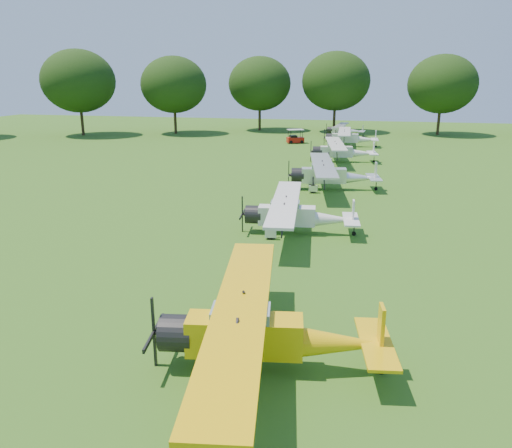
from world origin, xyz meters
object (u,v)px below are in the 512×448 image
at_px(aircraft_2, 263,330).
at_px(aircraft_4, 331,173).
at_px(golf_cart, 295,139).
at_px(aircraft_3, 296,213).
at_px(aircraft_5, 341,150).
at_px(aircraft_6, 349,137).
at_px(aircraft_7, 344,129).

relative_size(aircraft_2, aircraft_4, 1.01).
xyz_separation_m(aircraft_4, golf_cart, (-7.29, 28.60, -0.74)).
bearing_deg(aircraft_4, aircraft_3, -103.59).
relative_size(aircraft_3, aircraft_5, 0.97).
bearing_deg(aircraft_3, golf_cart, 92.54).
bearing_deg(aircraft_2, aircraft_5, 81.15).
bearing_deg(aircraft_6, aircraft_3, -94.44).
distance_m(aircraft_3, aircraft_4, 12.47).
relative_size(aircraft_3, aircraft_6, 0.98).
distance_m(aircraft_5, aircraft_7, 24.50).
distance_m(aircraft_6, aircraft_7, 11.80).
height_order(aircraft_5, aircraft_7, aircraft_5).
xyz_separation_m(aircraft_3, golf_cart, (-6.29, 41.03, -0.63)).
height_order(aircraft_4, aircraft_6, aircraft_4).
bearing_deg(aircraft_3, aircraft_7, 84.03).
distance_m(aircraft_7, golf_cart, 11.67).
height_order(aircraft_4, aircraft_7, aircraft_4).
xyz_separation_m(aircraft_2, golf_cart, (-7.43, 55.37, -0.74)).
xyz_separation_m(aircraft_2, aircraft_6, (0.02, 53.58, -0.08)).
distance_m(aircraft_5, aircraft_6, 12.75).
bearing_deg(golf_cart, aircraft_5, -87.37).
bearing_deg(aircraft_6, aircraft_4, -93.09).
relative_size(aircraft_4, golf_cart, 4.68).
xyz_separation_m(aircraft_5, aircraft_7, (-1.14, 24.47, -0.21)).
bearing_deg(aircraft_7, aircraft_5, -82.40).
distance_m(aircraft_2, golf_cart, 55.87).
bearing_deg(aircraft_6, aircraft_5, -93.68).
bearing_deg(aircraft_4, aircraft_7, 82.76).
relative_size(aircraft_2, aircraft_3, 1.09).
bearing_deg(aircraft_7, golf_cart, -116.65).
xyz_separation_m(aircraft_5, golf_cart, (-7.25, 14.54, -0.67)).
bearing_deg(aircraft_5, aircraft_4, -98.46).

